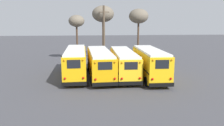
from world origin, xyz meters
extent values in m
plane|color=#424247|center=(0.00, 0.00, 0.00)|extent=(160.00, 160.00, 0.00)
cube|color=#EAAA0F|center=(-4.25, 0.98, 1.72)|extent=(2.65, 10.18, 2.73)
cube|color=white|center=(-4.25, 0.98, 3.19)|extent=(2.46, 9.77, 0.20)
cube|color=black|center=(-4.08, -4.11, 0.53)|extent=(2.38, 0.28, 0.36)
cube|color=black|center=(-4.09, -4.09, 2.47)|extent=(1.28, 0.07, 0.82)
sphere|color=red|center=(-4.96, -4.15, 1.10)|extent=(0.22, 0.22, 0.22)
sphere|color=orange|center=(-4.96, -4.15, 2.87)|extent=(0.18, 0.18, 0.18)
sphere|color=red|center=(-3.21, -4.10, 1.10)|extent=(0.22, 0.22, 0.22)
sphere|color=orange|center=(-3.21, -4.10, 2.87)|extent=(0.18, 0.18, 0.18)
cube|color=black|center=(-5.42, 0.94, 1.51)|extent=(0.35, 9.91, 0.14)
cube|color=black|center=(-3.08, 1.02, 1.51)|extent=(0.35, 9.91, 0.14)
cylinder|color=black|center=(-5.46, 4.70, 0.50)|extent=(0.31, 1.02, 1.01)
cylinder|color=black|center=(-3.29, 4.77, 0.50)|extent=(0.31, 1.02, 1.01)
cylinder|color=black|center=(-5.21, -2.81, 0.50)|extent=(0.31, 1.02, 1.01)
cylinder|color=black|center=(-3.05, -2.74, 0.50)|extent=(0.31, 1.02, 1.01)
cube|color=#E5A00C|center=(-1.42, 0.69, 1.64)|extent=(3.03, 10.57, 2.53)
cube|color=white|center=(-1.42, 0.69, 3.01)|extent=(2.81, 10.14, 0.20)
cube|color=black|center=(-1.13, -4.57, 0.56)|extent=(2.52, 0.34, 0.36)
cube|color=black|center=(-1.13, -4.55, 2.34)|extent=(1.35, 0.10, 0.76)
sphere|color=red|center=(-2.05, -4.63, 1.07)|extent=(0.22, 0.22, 0.22)
sphere|color=orange|center=(-2.05, -4.63, 2.69)|extent=(0.18, 0.18, 0.18)
sphere|color=red|center=(-0.21, -4.53, 1.07)|extent=(0.22, 0.22, 0.22)
sphere|color=orange|center=(-0.21, -4.53, 2.69)|extent=(0.18, 0.18, 0.18)
cube|color=black|center=(-2.66, 0.62, 1.45)|extent=(0.58, 10.23, 0.14)
cube|color=black|center=(-0.17, 0.75, 1.45)|extent=(0.58, 10.23, 0.14)
cylinder|color=black|center=(-2.78, 4.54, 0.54)|extent=(0.34, 1.09, 1.07)
cylinder|color=black|center=(-0.48, 4.67, 0.54)|extent=(0.34, 1.09, 1.07)
cylinder|color=black|center=(-2.35, -3.30, 0.54)|extent=(0.34, 1.09, 1.07)
cylinder|color=black|center=(-0.05, -3.17, 0.54)|extent=(0.34, 1.09, 1.07)
cube|color=yellow|center=(1.42, 0.77, 1.59)|extent=(2.44, 10.37, 2.47)
cube|color=white|center=(1.42, 0.77, 2.93)|extent=(2.25, 9.95, 0.20)
cube|color=black|center=(1.37, -4.45, 0.54)|extent=(2.39, 0.22, 0.36)
cube|color=black|center=(1.37, -4.42, 2.27)|extent=(1.29, 0.04, 0.74)
sphere|color=red|center=(0.49, -4.45, 1.04)|extent=(0.22, 0.22, 0.22)
sphere|color=orange|center=(0.49, -4.45, 2.61)|extent=(0.18, 0.18, 0.18)
sphere|color=red|center=(2.25, -4.47, 1.04)|extent=(0.22, 0.22, 0.22)
sphere|color=orange|center=(2.25, -4.47, 2.61)|extent=(0.18, 0.18, 0.18)
cube|color=black|center=(0.23, 0.78, 1.41)|extent=(0.11, 10.14, 0.14)
cube|color=black|center=(2.60, 0.75, 1.41)|extent=(0.11, 10.14, 0.14)
cylinder|color=black|center=(0.36, 4.65, 0.51)|extent=(0.29, 1.02, 1.02)
cylinder|color=black|center=(2.54, 4.63, 0.51)|extent=(0.29, 1.02, 1.02)
cylinder|color=black|center=(0.29, -3.10, 0.51)|extent=(0.29, 1.02, 1.02)
cylinder|color=black|center=(2.47, -3.12, 0.51)|extent=(0.29, 1.02, 1.02)
cube|color=yellow|center=(4.25, -0.60, 1.76)|extent=(2.53, 9.29, 2.79)
cube|color=white|center=(4.25, -0.60, 3.25)|extent=(2.34, 8.92, 0.20)
cube|color=black|center=(4.16, -5.26, 0.54)|extent=(2.40, 0.25, 0.36)
cube|color=black|center=(4.16, -5.24, 2.52)|extent=(1.29, 0.06, 0.84)
sphere|color=red|center=(3.28, -5.25, 1.13)|extent=(0.22, 0.22, 0.22)
sphere|color=orange|center=(3.28, -5.25, 2.93)|extent=(0.18, 0.18, 0.18)
sphere|color=red|center=(5.04, -5.29, 1.13)|extent=(0.22, 0.22, 0.22)
sphere|color=orange|center=(5.04, -5.29, 2.93)|extent=(0.18, 0.18, 0.18)
cube|color=black|center=(3.06, -0.57, 1.55)|extent=(0.20, 9.06, 0.14)
cube|color=black|center=(5.44, -0.62, 1.55)|extent=(0.20, 9.06, 0.14)
cylinder|color=black|center=(3.22, 2.75, 0.52)|extent=(0.30, 1.04, 1.04)
cylinder|color=black|center=(5.41, 2.70, 0.52)|extent=(0.30, 1.04, 1.04)
cylinder|color=black|center=(3.09, -3.90, 0.52)|extent=(0.30, 1.04, 1.04)
cylinder|color=black|center=(5.28, -3.94, 0.52)|extent=(0.30, 1.04, 1.04)
cylinder|color=brown|center=(-0.18, 12.97, 4.55)|extent=(0.35, 0.35, 9.10)
cube|color=brown|center=(-0.18, 12.97, 8.01)|extent=(1.80, 0.14, 0.14)
cylinder|color=#473323|center=(5.83, 13.13, 3.23)|extent=(0.31, 0.31, 6.45)
ellipsoid|color=#6B6051|center=(5.83, 13.13, 7.37)|extent=(3.34, 3.34, 2.51)
cylinder|color=brown|center=(-0.14, 15.98, 3.36)|extent=(0.36, 0.36, 6.72)
ellipsoid|color=#6B6051|center=(-0.14, 15.98, 7.81)|extent=(3.98, 3.98, 2.99)
cylinder|color=#473323|center=(-4.69, 11.72, 2.92)|extent=(0.29, 0.29, 5.84)
ellipsoid|color=#6B6051|center=(-4.69, 11.72, 6.54)|extent=(2.56, 2.56, 1.92)
camera|label=1|loc=(-2.42, -24.61, 6.43)|focal=35.00mm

